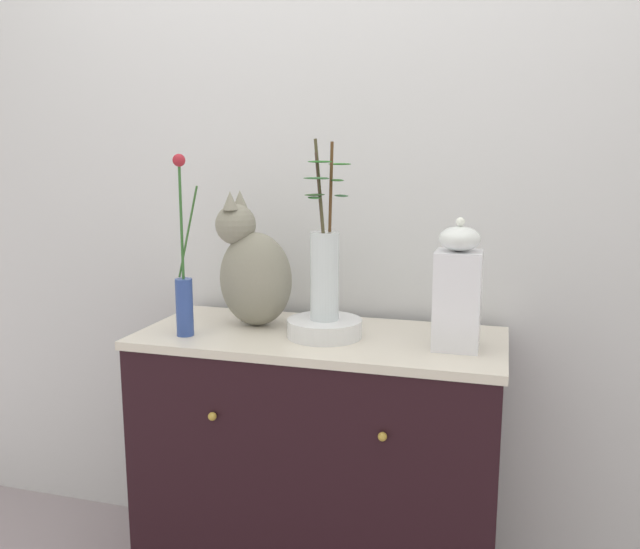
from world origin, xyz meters
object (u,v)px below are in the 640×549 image
sideboard (320,467)px  vase_slim_green (184,290)px  bowl_porcelain (325,328)px  vase_glass_clear (325,268)px  cat_sitting (253,270)px  jar_lidded_porcelain (458,290)px

sideboard → vase_slim_green: size_ratio=2.04×
vase_slim_green → bowl_porcelain: bearing=14.1°
vase_glass_clear → vase_slim_green: bearing=-166.1°
sideboard → cat_sitting: cat_sitting is taller
vase_slim_green → bowl_porcelain: (0.40, 0.10, -0.11)m
sideboard → jar_lidded_porcelain: bearing=-4.9°
bowl_porcelain → jar_lidded_porcelain: bearing=-1.8°
jar_lidded_porcelain → bowl_porcelain: bearing=178.2°
bowl_porcelain → sideboard: bearing=131.7°
vase_slim_green → bowl_porcelain: 0.42m
vase_glass_clear → jar_lidded_porcelain: size_ratio=1.43×
bowl_porcelain → vase_glass_clear: 0.18m
sideboard → vase_glass_clear: size_ratio=2.09×
sideboard → vase_slim_green: vase_slim_green is taller
cat_sitting → vase_slim_green: bearing=-131.0°
cat_sitting → bowl_porcelain: 0.30m
vase_glass_clear → jar_lidded_porcelain: 0.38m
vase_slim_green → vase_glass_clear: 0.42m
jar_lidded_porcelain → cat_sitting: bearing=172.6°
cat_sitting → sideboard: bearing=-11.7°
cat_sitting → jar_lidded_porcelain: bearing=-7.4°
bowl_porcelain → vase_slim_green: bearing=-165.9°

